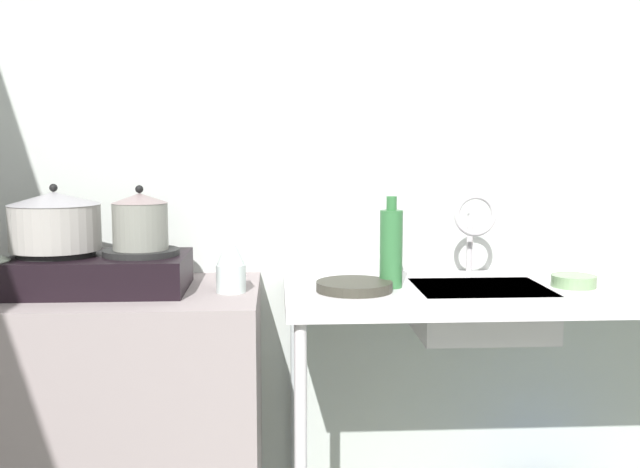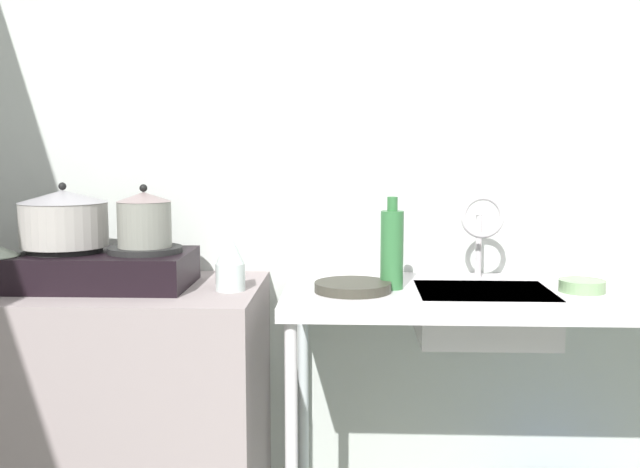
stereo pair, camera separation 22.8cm
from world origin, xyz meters
TOP-DOWN VIEW (x-y plane):
  - wall_back at (0.00, 1.91)m, footprint 5.09×0.10m
  - counter_concrete at (-1.56, 1.55)m, footprint 0.97×0.60m
  - counter_sink at (-0.13, 1.55)m, footprint 1.74×0.60m
  - stove at (-1.55, 1.55)m, footprint 0.53×0.34m
  - pot_on_left_burner at (-1.68, 1.55)m, footprint 0.27×0.27m
  - pot_on_right_burner at (-1.43, 1.55)m, footprint 0.17×0.17m
  - percolator at (-1.16, 1.51)m, footprint 0.09×0.09m
  - sink_basin at (-0.39, 1.54)m, footprint 0.40×0.33m
  - faucet at (-0.37, 1.69)m, footprint 0.14×0.08m
  - frying_pan at (-0.79, 1.50)m, footprint 0.23×0.23m
  - small_bowl_on_drainboard at (-0.10, 1.53)m, footprint 0.14×0.14m
  - bottle_by_sink at (-0.67, 1.56)m, footprint 0.07×0.07m

SIDE VIEW (x-z plane):
  - counter_concrete at x=-1.56m, z-range 0.00..0.92m
  - sink_basin at x=-0.39m, z-range 0.77..0.92m
  - counter_sink at x=-0.13m, z-range 0.39..1.31m
  - frying_pan at x=-0.79m, z-range 0.92..0.95m
  - small_bowl_on_drainboard at x=-0.10m, z-range 0.92..0.95m
  - stove at x=-1.55m, z-range 0.92..1.04m
  - percolator at x=-1.16m, z-range 0.92..1.09m
  - bottle_by_sink at x=-0.67m, z-range 0.90..1.18m
  - faucet at x=-0.37m, z-range 0.97..1.25m
  - pot_on_right_burner at x=-1.43m, z-range 1.03..1.23m
  - pot_on_left_burner at x=-1.68m, z-range 1.03..1.23m
  - wall_back at x=0.00m, z-range 0.00..2.41m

